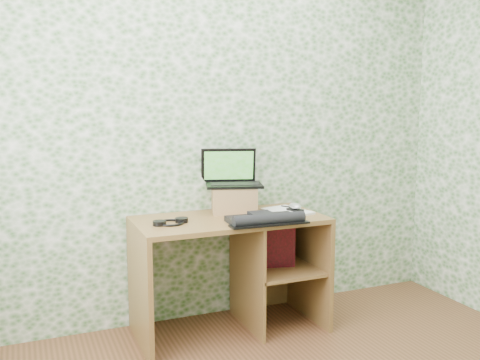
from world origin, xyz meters
name	(u,v)px	position (x,y,z in m)	size (l,w,h in m)	color
wall_back	(212,129)	(0.00, 1.75, 1.30)	(3.50, 3.50, 0.00)	white
desk	(239,256)	(0.08, 1.47, 0.48)	(1.20, 0.60, 0.75)	brown
riser	(234,199)	(0.09, 1.58, 0.84)	(0.29, 0.24, 0.17)	brown
laptop	(232,177)	(0.09, 1.62, 0.98)	(0.42, 0.36, 0.25)	black
keyboard	(265,219)	(0.15, 1.22, 0.77)	(0.50, 0.27, 0.07)	black
headphones	(171,222)	(-0.39, 1.41, 0.76)	(0.22, 0.19, 0.03)	black
notepad	(288,211)	(0.42, 1.44, 0.76)	(0.22, 0.31, 0.01)	white
mouse	(295,208)	(0.46, 1.41, 0.78)	(0.07, 0.11, 0.04)	silver
pen	(289,207)	(0.47, 1.52, 0.77)	(0.01, 0.01, 0.13)	black
red_box	(276,244)	(0.33, 1.44, 0.54)	(0.25, 0.08, 0.30)	maroon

